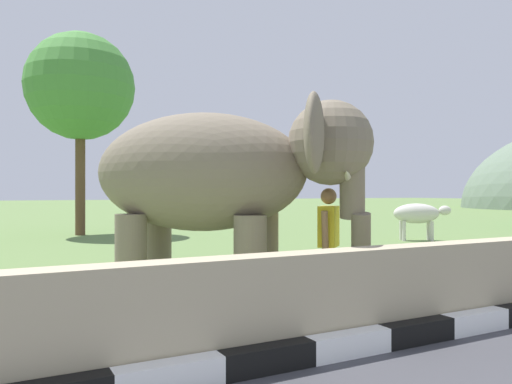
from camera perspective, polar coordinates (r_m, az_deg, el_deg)
barrier_parapet at (r=4.85m, az=0.61°, el=-13.09°), size 28.00×0.36×1.00m
elephant at (r=7.14m, az=-3.64°, el=1.98°), size 3.90×3.74×2.85m
person_handler at (r=7.24m, az=8.28°, el=-5.35°), size 0.54×0.51×1.66m
cow_mid at (r=17.40m, az=17.95°, el=-2.43°), size 1.84×1.32×1.23m
tree_distant at (r=20.14m, az=-19.39°, el=11.19°), size 3.98×3.98×7.54m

